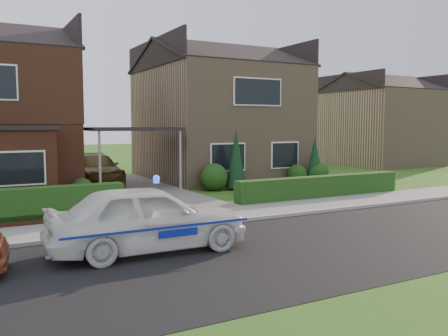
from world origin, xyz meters
TOP-DOWN VIEW (x-y plane):
  - ground at (0.00, 0.00)m, footprint 120.00×120.00m
  - road at (0.00, 0.00)m, footprint 60.00×6.00m
  - kerb at (0.00, 3.05)m, footprint 60.00×0.16m
  - sidewalk at (0.00, 4.10)m, footprint 60.00×2.00m
  - driveway at (0.00, 11.00)m, footprint 3.80×12.00m
  - house_right at (5.80, 13.99)m, footprint 7.50×8.06m
  - carport_link at (0.00, 10.95)m, footprint 3.80×3.00m
  - hedge_right at (5.80, 5.35)m, footprint 7.50×0.55m
  - shrub_left_mid at (-4.00, 9.30)m, footprint 1.32×1.32m
  - shrub_left_near at (-2.40, 9.60)m, footprint 0.84×0.84m
  - shrub_right_near at (3.20, 9.40)m, footprint 1.20×1.20m
  - shrub_right_mid at (7.80, 9.50)m, footprint 0.96×0.96m
  - shrub_right_far at (8.80, 9.20)m, footprint 1.08×1.08m
  - conifer_a at (4.20, 9.20)m, footprint 0.90×0.90m
  - conifer_b at (8.60, 9.20)m, footprint 0.90×0.90m
  - neighbour_right at (20.00, 16.00)m, footprint 6.50×7.00m
  - police_car at (-2.67, 1.24)m, footprint 4.15×4.56m
  - driveway_car at (-1.00, 13.32)m, footprint 2.09×4.80m
  - potted_plant_c at (-4.88, 6.78)m, footprint 0.38×0.38m

SIDE VIEW (x-z plane):
  - ground at x=0.00m, z-range 0.00..0.00m
  - road at x=0.00m, z-range -0.01..0.01m
  - hedge_right at x=5.80m, z-range -0.40..0.40m
  - sidewalk at x=0.00m, z-range 0.00..0.10m
  - kerb at x=0.00m, z-range 0.00..0.12m
  - driveway at x=0.00m, z-range 0.00..0.12m
  - potted_plant_c at x=-4.88m, z-range 0.00..0.67m
  - shrub_left_near at x=-2.40m, z-range 0.00..0.84m
  - shrub_right_mid at x=7.80m, z-range 0.00..0.96m
  - shrub_right_far at x=8.80m, z-range 0.00..1.08m
  - shrub_right_near at x=3.20m, z-range 0.00..1.20m
  - shrub_left_mid at x=-4.00m, z-range 0.00..1.32m
  - police_car at x=-2.67m, z-range -0.08..1.62m
  - driveway_car at x=-1.00m, z-range 0.12..1.50m
  - conifer_b at x=8.60m, z-range 0.00..2.20m
  - conifer_a at x=4.20m, z-range 0.00..2.60m
  - neighbour_right at x=20.00m, z-range 0.00..5.20m
  - carport_link at x=0.00m, z-range 1.27..4.04m
  - house_right at x=5.80m, z-range 0.04..7.29m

